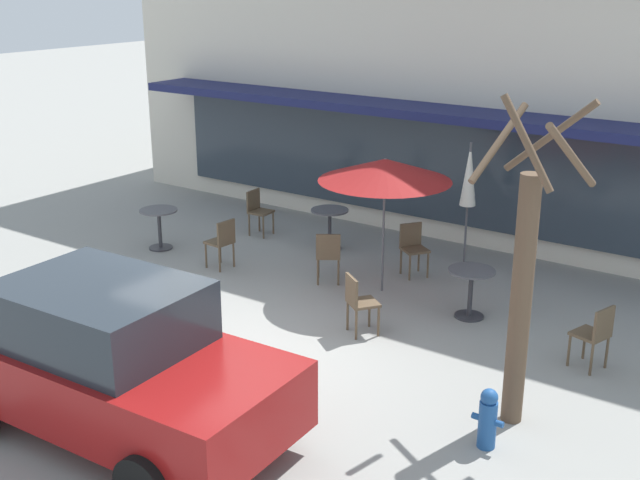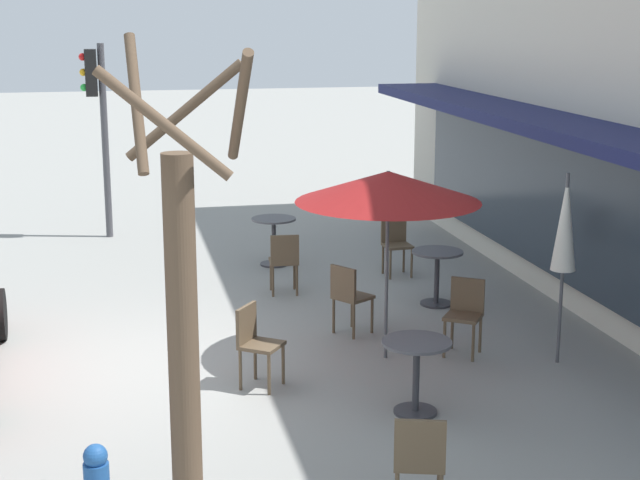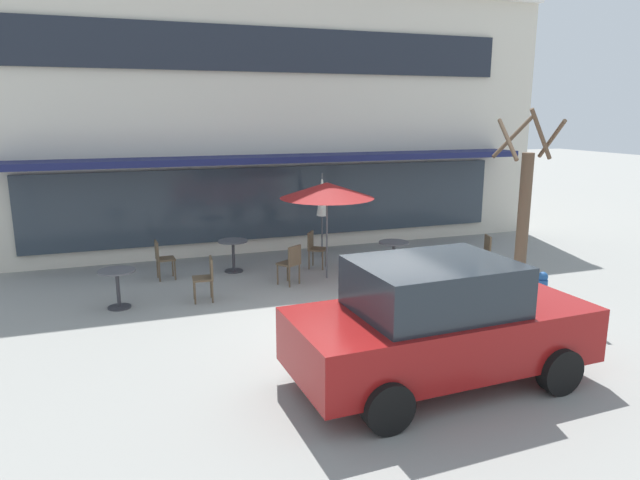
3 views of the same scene
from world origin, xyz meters
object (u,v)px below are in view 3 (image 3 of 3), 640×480
(cafe_chair_0, at_px, (206,275))
(street_tree, at_px, (523,213))
(patio_umbrella_green_folded, at_px, (327,190))
(parked_sedan, at_px, (439,323))
(cafe_chair_3, at_px, (379,272))
(cafe_chair_5, at_px, (483,251))
(cafe_table_streetside, at_px, (233,250))
(cafe_table_by_tree, at_px, (394,252))
(cafe_table_near_wall, at_px, (117,282))
(cafe_chair_1, at_px, (291,262))
(fire_hydrant, at_px, (542,289))
(cafe_chair_2, at_px, (315,247))
(cafe_chair_4, at_px, (162,257))
(patio_umbrella_cream_folded, at_px, (322,195))

(cafe_chair_0, height_order, street_tree, street_tree)
(patio_umbrella_green_folded, height_order, street_tree, street_tree)
(parked_sedan, bearing_deg, street_tree, 38.01)
(cafe_chair_0, distance_m, cafe_chair_3, 3.49)
(cafe_chair_3, distance_m, parked_sedan, 3.84)
(cafe_chair_5, height_order, street_tree, street_tree)
(cafe_table_streetside, relative_size, cafe_table_by_tree, 1.00)
(cafe_table_near_wall, distance_m, cafe_chair_0, 1.68)
(cafe_chair_1, bearing_deg, fire_hydrant, -35.96)
(cafe_chair_1, relative_size, cafe_chair_2, 1.00)
(parked_sedan, xyz_separation_m, street_tree, (3.58, 2.80, 0.85))
(parked_sedan, relative_size, fire_hydrant, 6.06)
(cafe_chair_4, distance_m, parked_sedan, 7.25)
(cafe_chair_4, bearing_deg, parked_sedan, -63.65)
(cafe_chair_4, relative_size, fire_hydrant, 1.26)
(cafe_chair_0, height_order, cafe_chair_3, same)
(patio_umbrella_cream_folded, bearing_deg, fire_hydrant, -62.34)
(cafe_chair_1, distance_m, cafe_chair_5, 4.59)
(cafe_chair_3, xyz_separation_m, parked_sedan, (-0.87, -3.73, 0.35))
(cafe_chair_1, bearing_deg, cafe_table_streetside, 123.60)
(cafe_chair_1, bearing_deg, cafe_table_near_wall, -174.47)
(cafe_table_near_wall, height_order, cafe_chair_0, cafe_chair_0)
(cafe_chair_0, height_order, cafe_chair_2, same)
(cafe_table_near_wall, relative_size, cafe_chair_4, 0.85)
(cafe_chair_0, distance_m, parked_sedan, 5.28)
(cafe_chair_3, bearing_deg, cafe_chair_5, 15.28)
(fire_hydrant, bearing_deg, cafe_table_near_wall, 160.94)
(cafe_chair_1, height_order, fire_hydrant, cafe_chair_1)
(cafe_table_near_wall, bearing_deg, patio_umbrella_green_folded, 7.16)
(patio_umbrella_green_folded, height_order, patio_umbrella_cream_folded, same)
(cafe_table_by_tree, relative_size, cafe_chair_5, 0.85)
(parked_sedan, bearing_deg, cafe_chair_1, 96.60)
(cafe_chair_5, distance_m, parked_sedan, 6.06)
(cafe_chair_0, xyz_separation_m, street_tree, (6.08, -1.84, 1.21))
(cafe_chair_0, relative_size, cafe_chair_3, 1.00)
(cafe_table_near_wall, xyz_separation_m, cafe_chair_1, (3.58, 0.35, 0.01))
(street_tree, bearing_deg, cafe_chair_5, 77.86)
(cafe_chair_2, distance_m, cafe_chair_5, 3.99)
(patio_umbrella_green_folded, bearing_deg, street_tree, -37.87)
(cafe_table_near_wall, distance_m, cafe_chair_3, 5.15)
(cafe_chair_2, bearing_deg, patio_umbrella_green_folded, -92.08)
(patio_umbrella_green_folded, relative_size, cafe_chair_3, 2.47)
(cafe_table_by_tree, xyz_separation_m, patio_umbrella_green_folded, (-1.61, 0.14, 1.51))
(patio_umbrella_green_folded, distance_m, cafe_chair_4, 4.01)
(cafe_table_streetside, distance_m, street_tree, 6.52)
(cafe_table_near_wall, xyz_separation_m, cafe_chair_5, (8.13, -0.20, 0.01))
(cafe_chair_0, relative_size, cafe_chair_2, 1.00)
(cafe_table_streetside, xyz_separation_m, cafe_chair_1, (0.98, -1.48, 0.01))
(cafe_chair_2, xyz_separation_m, cafe_chair_5, (3.61, -1.71, 0.00))
(cafe_table_streetside, height_order, cafe_chair_1, cafe_chair_1)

